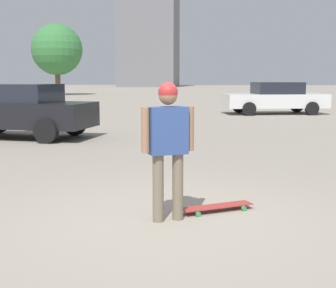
# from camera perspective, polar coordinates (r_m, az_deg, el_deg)

# --- Properties ---
(ground_plane) EXTENTS (220.00, 220.00, 0.00)m
(ground_plane) POSITION_cam_1_polar(r_m,az_deg,el_deg) (5.61, 0.00, -9.28)
(ground_plane) COLOR gray
(person) EXTENTS (0.37, 0.59, 1.63)m
(person) POSITION_cam_1_polar(r_m,az_deg,el_deg) (5.40, 0.00, 0.80)
(person) COLOR #7A6B56
(person) RESTS_ON ground_plane
(skateboard) EXTENTS (0.64, 0.93, 0.07)m
(skateboard) POSITION_cam_1_polar(r_m,az_deg,el_deg) (5.99, 6.00, -7.59)
(skateboard) COLOR #A5332D
(skateboard) RESTS_ON ground_plane
(car_parked_near) EXTENTS (2.34, 4.30, 1.51)m
(car_parked_near) POSITION_cam_1_polar(r_m,az_deg,el_deg) (13.78, -17.60, 3.93)
(car_parked_near) COLOR black
(car_parked_near) RESTS_ON ground_plane
(car_parked_far) EXTENTS (2.80, 4.99, 1.49)m
(car_parked_far) POSITION_cam_1_polar(r_m,az_deg,el_deg) (22.61, 12.91, 5.52)
(car_parked_far) COLOR silver
(car_parked_far) RESTS_ON ground_plane
(building_block_distant) EXTENTS (13.30, 10.84, 29.58)m
(building_block_distant) POSITION_cam_1_polar(r_m,az_deg,el_deg) (94.91, -2.30, 15.97)
(building_block_distant) COLOR slate
(building_block_distant) RESTS_ON ground_plane
(tree_distant) EXTENTS (5.00, 5.00, 6.96)m
(tree_distant) POSITION_cam_1_polar(r_m,az_deg,el_deg) (48.07, -13.40, 11.13)
(tree_distant) COLOR brown
(tree_distant) RESTS_ON ground_plane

